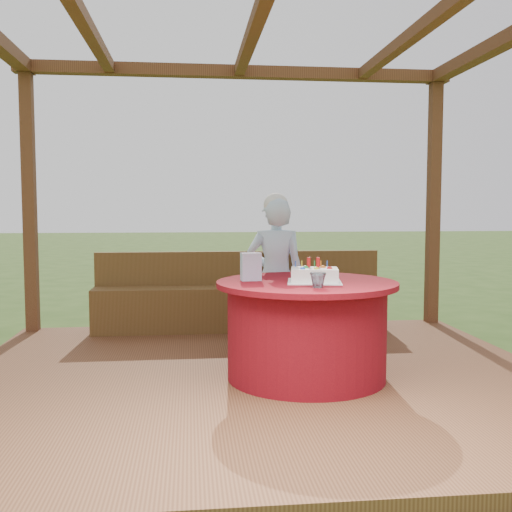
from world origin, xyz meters
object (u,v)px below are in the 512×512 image
at_px(gift_bag, 251,267).
at_px(chair, 277,295).
at_px(drinking_glass, 318,280).
at_px(bench, 240,304).
at_px(table, 306,329).
at_px(birthday_cake, 314,275).
at_px(elderly_woman, 276,274).

bearing_deg(gift_bag, chair, 65.71).
bearing_deg(drinking_glass, chair, 92.48).
relative_size(bench, chair, 3.56).
xyz_separation_m(table, birthday_cake, (0.05, -0.05, 0.41)).
height_order(gift_bag, drinking_glass, gift_bag).
relative_size(elderly_woman, drinking_glass, 12.59).
bearing_deg(table, gift_bag, 167.90).
distance_m(bench, table, 1.88).
distance_m(elderly_woman, drinking_glass, 1.11).
xyz_separation_m(table, elderly_woman, (-0.12, 0.74, 0.33)).
relative_size(table, elderly_woman, 0.96).
height_order(chair, birthday_cake, birthday_cake).
bearing_deg(elderly_woman, gift_bag, -113.05).
relative_size(chair, drinking_glass, 7.66).
height_order(elderly_woman, gift_bag, elderly_woman).
xyz_separation_m(bench, table, (0.33, -1.84, 0.10)).
distance_m(table, birthday_cake, 0.41).
height_order(birthday_cake, gift_bag, gift_bag).
xyz_separation_m(bench, drinking_glass, (0.34, -2.20, 0.51)).
height_order(birthday_cake, drinking_glass, birthday_cake).
relative_size(chair, birthday_cake, 1.90).
xyz_separation_m(bench, gift_bag, (-0.07, -1.76, 0.56)).
bearing_deg(drinking_glass, birthday_cake, 82.55).
bearing_deg(elderly_woman, chair, 80.31).
bearing_deg(table, elderly_woman, 99.45).
bearing_deg(bench, table, -79.74).
height_order(table, gift_bag, gift_bag).
bearing_deg(bench, chair, -68.86).
bearing_deg(birthday_cake, gift_bag, 162.87).
bearing_deg(drinking_glass, gift_bag, 132.90).
relative_size(bench, table, 2.26).
relative_size(table, chair, 1.57).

